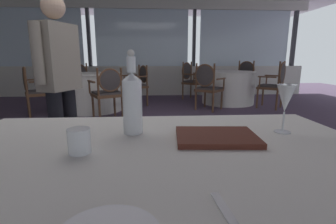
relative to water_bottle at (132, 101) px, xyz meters
name	(u,v)px	position (x,y,z in m)	size (l,w,h in m)	color
ground_plane	(130,151)	(-0.19, 1.79, -0.90)	(15.59, 15.59, 0.00)	#47384C
window_wall_far	(143,58)	(-0.19, 6.29, 0.17)	(9.50, 0.14, 2.66)	beige
dinner_fork	(230,219)	(0.22, -0.56, -0.13)	(0.18, 0.02, 0.00)	silver
water_bottle	(132,101)	(0.00, 0.00, 0.00)	(0.08, 0.08, 0.33)	white
wine_glass	(286,99)	(0.60, -0.03, 0.01)	(0.07, 0.07, 0.19)	white
water_tumbler	(79,141)	(-0.15, -0.21, -0.09)	(0.07, 0.07, 0.08)	white
menu_book	(216,137)	(0.31, -0.10, -0.12)	(0.29, 0.22, 0.02)	#512319
background_table_0	(92,92)	(-1.18, 4.22, -0.51)	(1.28, 1.28, 0.77)	silver
dining_chair_0_0	(138,82)	(-0.24, 4.71, -0.35)	(0.62, 0.65, 0.92)	brown
dining_chair_0_1	(80,80)	(-1.68, 5.16, -0.35)	(0.65, 0.62, 0.95)	brown
dining_chair_0_2	(34,88)	(-2.12, 3.72, -0.37)	(0.62, 0.65, 0.91)	brown
dining_chair_0_3	(108,90)	(-0.68, 3.28, -0.35)	(0.65, 0.62, 0.91)	brown
background_table_1	(228,87)	(1.90, 4.83, -0.51)	(1.26, 1.26, 0.77)	silver
dining_chair_1_0	(275,81)	(2.71, 4.13, -0.31)	(0.66, 0.66, 1.01)	brown
dining_chair_1_1	(244,76)	(2.59, 5.63, -0.31)	(0.66, 0.65, 1.01)	brown
dining_chair_1_2	(191,78)	(1.09, 5.52, -0.33)	(0.65, 0.66, 0.98)	brown
dining_chair_1_3	(207,84)	(1.21, 4.02, -0.34)	(0.66, 0.65, 0.97)	brown
diner_person_1	(59,77)	(-0.76, 1.34, 0.00)	(0.32, 0.50, 1.59)	black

